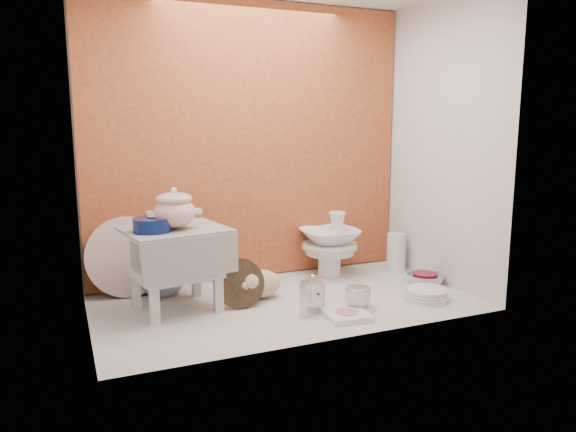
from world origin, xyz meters
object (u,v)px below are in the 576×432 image
crystal_bowl (425,280)px  porcelain_tower (330,244)px  gold_rim_teacup (358,297)px  soup_tureen (174,208)px  plush_pig (261,283)px  floral_platter (127,257)px  dinner_plate_stack (426,294)px  mantel_clock (312,294)px  step_stool (176,269)px  blue_white_vase (162,269)px

crystal_bowl → porcelain_tower: (-0.38, 0.37, 0.15)m
gold_rim_teacup → crystal_bowl: (0.52, 0.19, -0.03)m
soup_tureen → plush_pig: size_ratio=0.90×
floral_platter → crystal_bowl: 1.56m
soup_tureen → floral_platter: bearing=118.5°
floral_platter → porcelain_tower: 1.10m
dinner_plate_stack → porcelain_tower: porcelain_tower is taller
mantel_clock → soup_tureen: bearing=128.8°
soup_tureen → floral_platter: size_ratio=0.57×
mantel_clock → plush_pig: size_ratio=0.72×
step_stool → dinner_plate_stack: bearing=-27.2°
floral_platter → dinner_plate_stack: size_ratio=1.91×
dinner_plate_stack → porcelain_tower: size_ratio=0.58×
mantel_clock → crystal_bowl: bearing=-12.3°
plush_pig → porcelain_tower: 0.56m
soup_tureen → dinner_plate_stack: soup_tureen is taller
crystal_bowl → porcelain_tower: porcelain_tower is taller
floral_platter → gold_rim_teacup: bearing=-33.9°
soup_tureen → floral_platter: soup_tureen is taller
gold_rim_teacup → porcelain_tower: porcelain_tower is taller
dinner_plate_stack → step_stool: bearing=162.9°
soup_tureen → gold_rim_teacup: soup_tureen is taller
crystal_bowl → porcelain_tower: size_ratio=0.54×
blue_white_vase → gold_rim_teacup: blue_white_vase is taller
porcelain_tower → soup_tureen: bearing=-165.0°
step_stool → crystal_bowl: 1.31m
blue_white_vase → gold_rim_teacup: bearing=-36.6°
gold_rim_teacup → dinner_plate_stack: gold_rim_teacup is taller
mantel_clock → porcelain_tower: porcelain_tower is taller
soup_tureen → step_stool: bearing=83.6°
floral_platter → dinner_plate_stack: floral_platter is taller
dinner_plate_stack → gold_rim_teacup: bearing=177.1°
blue_white_vase → mantel_clock: (0.57, -0.56, -0.04)m
soup_tureen → plush_pig: bearing=2.6°
soup_tureen → dinner_plate_stack: size_ratio=1.09×
mantel_clock → gold_rim_teacup: size_ratio=1.49×
plush_pig → gold_rim_teacup: 0.49m
step_stool → porcelain_tower: size_ratio=1.21×
dinner_plate_stack → plush_pig: bearing=154.7°
mantel_clock → blue_white_vase: bearing=111.3°
floral_platter → dinner_plate_stack: (1.33, -0.66, -0.17)m
step_stool → soup_tureen: 0.29m
step_stool → gold_rim_teacup: step_stool is taller
gold_rim_teacup → porcelain_tower: bearing=75.9°
mantel_clock → porcelain_tower: size_ratio=0.50×
plush_pig → gold_rim_teacup: bearing=-57.0°
floral_platter → gold_rim_teacup: (0.96, -0.64, -0.14)m
step_stool → mantel_clock: step_stool is taller
blue_white_vase → dinner_plate_stack: size_ratio=1.21×
step_stool → plush_pig: (0.41, -0.01, -0.12)m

